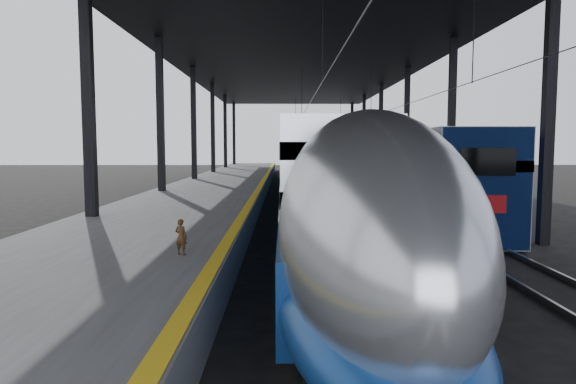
{
  "coord_description": "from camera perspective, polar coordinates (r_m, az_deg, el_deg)",
  "views": [
    {
      "loc": [
        0.71,
        -12.31,
        3.37
      ],
      "look_at": [
        0.83,
        2.93,
        2.0
      ],
      "focal_mm": 32.0,
      "sensor_mm": 36.0,
      "label": 1
    }
  ],
  "objects": [
    {
      "name": "ground",
      "position": [
        12.78,
        -3.7,
        -10.16
      ],
      "size": [
        160.0,
        160.0,
        0.0
      ],
      "primitive_type": "plane",
      "color": "black",
      "rests_on": "ground"
    },
    {
      "name": "platform",
      "position": [
        32.71,
        -7.86,
        0.05
      ],
      "size": [
        6.0,
        80.0,
        1.0
      ],
      "primitive_type": "cube",
      "color": "#4C4C4F",
      "rests_on": "ground"
    },
    {
      "name": "yellow_strip",
      "position": [
        32.42,
        -2.95,
        0.94
      ],
      "size": [
        0.3,
        80.0,
        0.01
      ],
      "primitive_type": "cube",
      "color": "yellow",
      "rests_on": "platform"
    },
    {
      "name": "rails",
      "position": [
        32.69,
        6.2,
        -0.68
      ],
      "size": [
        6.52,
        80.0,
        0.16
      ],
      "color": "slate",
      "rests_on": "ground"
    },
    {
      "name": "canopy",
      "position": [
        32.84,
        1.68,
        15.2
      ],
      "size": [
        18.0,
        75.0,
        9.47
      ],
      "color": "black",
      "rests_on": "ground"
    },
    {
      "name": "tgv_train",
      "position": [
        35.62,
        1.62,
        2.76
      ],
      "size": [
        2.83,
        65.2,
        4.06
      ],
      "color": "#B7B9BF",
      "rests_on": "ground"
    },
    {
      "name": "second_train",
      "position": [
        43.53,
        7.86,
        3.29
      ],
      "size": [
        2.89,
        56.05,
        3.97
      ],
      "color": "navy",
      "rests_on": "ground"
    },
    {
      "name": "child",
      "position": [
        11.46,
        -11.8,
        -4.89
      ],
      "size": [
        0.34,
        0.28,
        0.79
      ],
      "primitive_type": "imported",
      "rotation": [
        0.0,
        0.0,
        2.76
      ],
      "color": "#432916",
      "rests_on": "platform"
    }
  ]
}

